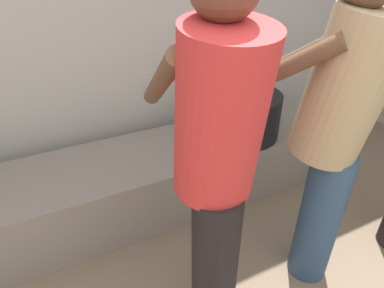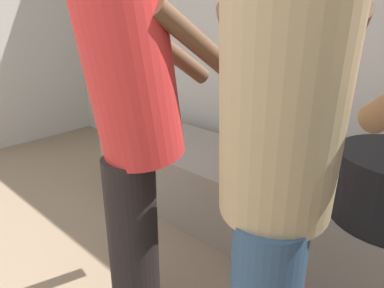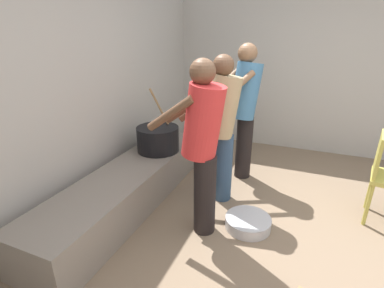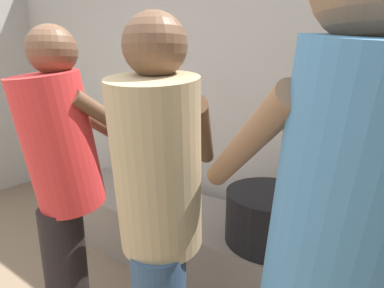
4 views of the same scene
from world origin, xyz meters
TOP-DOWN VIEW (x-y plane):
  - block_enclosure_rear at (0.00, 2.34)m, footprint 5.43×0.20m
  - hearth_ledge at (0.12, 1.82)m, footprint 2.54×0.60m
  - cooking_pot_main at (0.69, 1.78)m, footprint 0.50×0.50m
  - cook_in_red_shirt at (0.01, 0.96)m, footprint 0.40×0.69m
  - cook_in_tan_shirt at (0.59, 0.96)m, footprint 0.59×0.73m

SIDE VIEW (x-z plane):
  - hearth_ledge at x=0.12m, z-range 0.00..0.42m
  - cooking_pot_main at x=0.69m, z-range 0.19..0.94m
  - cook_in_tan_shirt at x=0.59m, z-range 0.11..1.67m
  - cook_in_red_shirt at x=0.01m, z-range 0.11..1.68m
  - block_enclosure_rear at x=0.00m, z-range 0.00..2.40m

